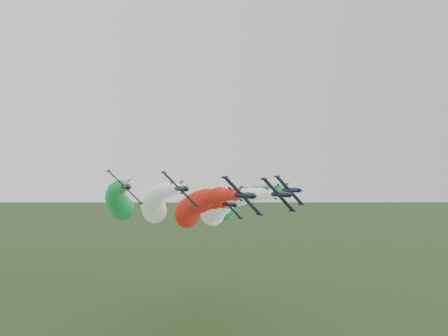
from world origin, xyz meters
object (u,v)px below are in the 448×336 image
(jet_inner_left, at_px, (155,205))
(jet_outer_left, at_px, (119,202))
(jet_outer_right, at_px, (231,204))
(jet_lead, at_px, (191,210))
(jet_inner_right, at_px, (219,208))
(jet_trail, at_px, (190,213))

(jet_inner_left, relative_size, jet_outer_left, 1.01)
(jet_outer_right, bearing_deg, jet_lead, -134.98)
(jet_lead, bearing_deg, jet_outer_right, 45.02)
(jet_inner_left, distance_m, jet_outer_right, 31.49)
(jet_inner_right, bearing_deg, jet_lead, -144.19)
(jet_lead, xyz_separation_m, jet_outer_left, (-19.10, 20.16, 1.66))
(jet_inner_left, xyz_separation_m, jet_outer_left, (-10.74, 5.83, 0.61))
(jet_lead, xyz_separation_m, jet_outer_right, (22.14, 22.16, 0.27))
(jet_outer_left, bearing_deg, jet_inner_right, -19.39)
(jet_lead, relative_size, jet_inner_right, 1.00)
(jet_lead, relative_size, jet_outer_right, 1.00)
(jet_inner_left, height_order, jet_outer_left, jet_outer_left)
(jet_inner_right, bearing_deg, jet_outer_left, 160.61)
(jet_outer_left, xyz_separation_m, jet_trail, (26.99, 7.24, -4.69))
(jet_lead, relative_size, jet_inner_left, 1.00)
(jet_lead, height_order, jet_trail, jet_lead)
(jet_inner_left, relative_size, jet_inner_right, 1.00)
(jet_lead, distance_m, jet_trail, 28.68)
(jet_trail, bearing_deg, jet_inner_left, -141.17)
(jet_outer_right, bearing_deg, jet_outer_left, -177.23)
(jet_outer_left, distance_m, jet_outer_right, 41.31)
(jet_trail, bearing_deg, jet_outer_left, -164.98)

